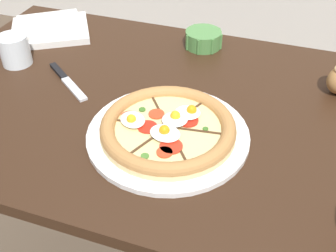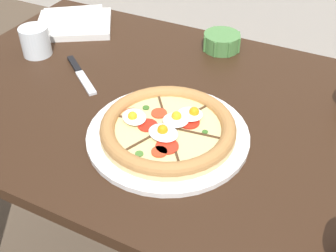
{
  "view_description": "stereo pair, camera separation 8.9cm",
  "coord_description": "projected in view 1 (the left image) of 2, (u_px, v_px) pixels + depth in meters",
  "views": [
    {
      "loc": [
        0.31,
        -0.76,
        1.33
      ],
      "look_at": [
        0.08,
        -0.11,
        0.77
      ],
      "focal_mm": 45.0,
      "sensor_mm": 36.0,
      "label": 1
    },
    {
      "loc": [
        0.39,
        -0.73,
        1.33
      ],
      "look_at": [
        0.08,
        -0.11,
        0.77
      ],
      "focal_mm": 45.0,
      "sensor_mm": 36.0,
      "label": 2
    }
  ],
  "objects": [
    {
      "name": "dining_table",
      "position": [
        152.0,
        137.0,
        1.08
      ],
      "size": [
        1.16,
        0.78,
        0.74
      ],
      "color": "#331E11",
      "rests_on": "ground_plane"
    },
    {
      "name": "pizza",
      "position": [
        168.0,
        130.0,
        0.89
      ],
      "size": [
        0.35,
        0.35,
        0.05
      ],
      "color": "white",
      "rests_on": "dining_table"
    },
    {
      "name": "ramekin_bowl",
      "position": [
        203.0,
        38.0,
        1.2
      ],
      "size": [
        0.11,
        0.11,
        0.05
      ],
      "color": "#4C8442",
      "rests_on": "dining_table"
    },
    {
      "name": "napkin_folded",
      "position": [
        50.0,
        29.0,
        1.27
      ],
      "size": [
        0.29,
        0.28,
        0.04
      ],
      "rotation": [
        0.0,
        0.0,
        0.55
      ],
      "color": "silver",
      "rests_on": "dining_table"
    },
    {
      "name": "knife_main",
      "position": [
        67.0,
        81.0,
        1.07
      ],
      "size": [
        0.17,
        0.13,
        0.01
      ],
      "rotation": [
        0.0,
        0.0,
        -0.65
      ],
      "color": "silver",
      "rests_on": "dining_table"
    },
    {
      "name": "water_glass",
      "position": [
        15.0,
        52.0,
        1.12
      ],
      "size": [
        0.08,
        0.08,
        0.08
      ],
      "color": "white",
      "rests_on": "dining_table"
    }
  ]
}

